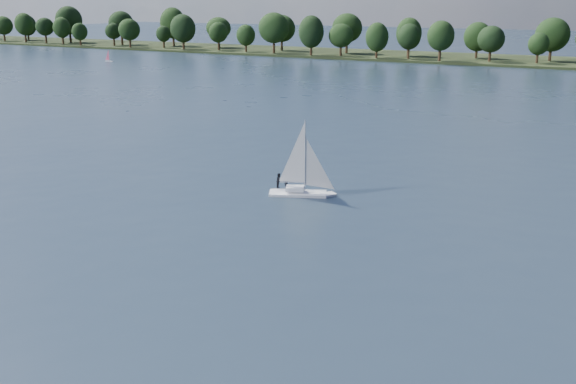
# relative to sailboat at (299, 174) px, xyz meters

# --- Properties ---
(ground) EXTENTS (700.00, 700.00, 0.00)m
(ground) POSITION_rel_sailboat_xyz_m (-8.52, 56.45, -2.42)
(ground) COLOR #233342
(ground) RESTS_ON ground
(far_shore) EXTENTS (660.00, 40.00, 1.50)m
(far_shore) POSITION_rel_sailboat_xyz_m (-8.52, 168.45, -2.42)
(far_shore) COLOR black
(far_shore) RESTS_ON ground
(sailboat) EXTENTS (6.77, 4.24, 8.65)m
(sailboat) POSITION_rel_sailboat_xyz_m (0.00, 0.00, 0.00)
(sailboat) COLOR white
(sailboat) RESTS_ON ground
(dinghy_pink) EXTENTS (2.80, 1.46, 4.26)m
(dinghy_pink) POSITION_rel_sailboat_xyz_m (-123.54, 107.54, -1.41)
(dinghy_pink) COLOR white
(dinghy_pink) RESTS_ON ground
(pontoon) EXTENTS (4.24, 2.53, 0.50)m
(pontoon) POSITION_rel_sailboat_xyz_m (-176.44, 149.73, -2.42)
(pontoon) COLOR #56595B
(pontoon) RESTS_ON ground
(treeline) EXTENTS (563.39, 73.88, 18.47)m
(treeline) POSITION_rel_sailboat_xyz_m (-10.68, 164.93, 5.72)
(treeline) COLOR black
(treeline) RESTS_ON ground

